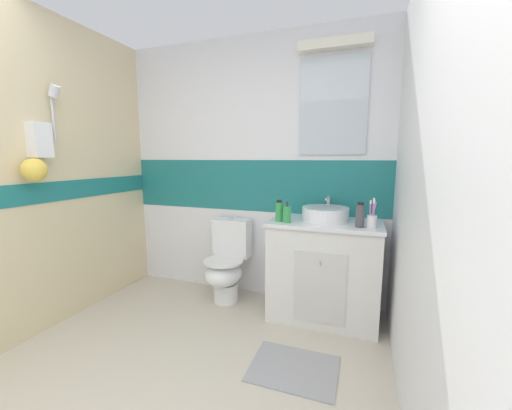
{
  "coord_description": "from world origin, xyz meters",
  "views": [
    {
      "loc": [
        1.05,
        -0.4,
        1.37
      ],
      "look_at": [
        0.29,
        1.76,
        1.02
      ],
      "focal_mm": 21.36,
      "sensor_mm": 36.0,
      "label": 1
    }
  ],
  "objects_px": {
    "toilet": "(227,263)",
    "sink_basin": "(325,213)",
    "toothbrush_cup": "(372,220)",
    "soap_dispenser": "(287,214)",
    "shampoo_bottle_tall": "(360,215)",
    "mouthwash_bottle": "(279,211)"
  },
  "relations": [
    {
      "from": "toilet",
      "to": "mouthwash_bottle",
      "type": "height_order",
      "value": "mouthwash_bottle"
    },
    {
      "from": "toilet",
      "to": "shampoo_bottle_tall",
      "type": "xyz_separation_m",
      "value": [
        1.19,
        -0.17,
        0.58
      ]
    },
    {
      "from": "toothbrush_cup",
      "to": "shampoo_bottle_tall",
      "type": "xyz_separation_m",
      "value": [
        -0.08,
        -0.01,
        0.03
      ]
    },
    {
      "from": "toilet",
      "to": "toothbrush_cup",
      "type": "distance_m",
      "value": 1.4
    },
    {
      "from": "toilet",
      "to": "soap_dispenser",
      "type": "xyz_separation_m",
      "value": [
        0.63,
        -0.19,
        0.55
      ]
    },
    {
      "from": "toilet",
      "to": "soap_dispenser",
      "type": "bearing_deg",
      "value": -16.65
    },
    {
      "from": "toilet",
      "to": "shampoo_bottle_tall",
      "type": "bearing_deg",
      "value": -8.01
    },
    {
      "from": "toilet",
      "to": "soap_dispenser",
      "type": "distance_m",
      "value": 0.86
    },
    {
      "from": "toothbrush_cup",
      "to": "shampoo_bottle_tall",
      "type": "bearing_deg",
      "value": -174.91
    },
    {
      "from": "toilet",
      "to": "mouthwash_bottle",
      "type": "xyz_separation_m",
      "value": [
        0.56,
        -0.15,
        0.57
      ]
    },
    {
      "from": "toilet",
      "to": "soap_dispenser",
      "type": "relative_size",
      "value": 4.51
    },
    {
      "from": "sink_basin",
      "to": "mouthwash_bottle",
      "type": "relative_size",
      "value": 2.42
    },
    {
      "from": "toilet",
      "to": "sink_basin",
      "type": "bearing_deg",
      "value": 0.13
    },
    {
      "from": "toothbrush_cup",
      "to": "soap_dispenser",
      "type": "distance_m",
      "value": 0.65
    },
    {
      "from": "mouthwash_bottle",
      "to": "shampoo_bottle_tall",
      "type": "xyz_separation_m",
      "value": [
        0.64,
        -0.01,
        0.01
      ]
    },
    {
      "from": "sink_basin",
      "to": "soap_dispenser",
      "type": "xyz_separation_m",
      "value": [
        -0.28,
        -0.19,
        0.01
      ]
    },
    {
      "from": "toothbrush_cup",
      "to": "soap_dispenser",
      "type": "xyz_separation_m",
      "value": [
        -0.64,
        -0.03,
        0.01
      ]
    },
    {
      "from": "sink_basin",
      "to": "toothbrush_cup",
      "type": "distance_m",
      "value": 0.4
    },
    {
      "from": "sink_basin",
      "to": "soap_dispenser",
      "type": "distance_m",
      "value": 0.34
    },
    {
      "from": "toilet",
      "to": "toothbrush_cup",
      "type": "xyz_separation_m",
      "value": [
        1.28,
        -0.16,
        0.54
      ]
    },
    {
      "from": "sink_basin",
      "to": "soap_dispenser",
      "type": "height_order",
      "value": "sink_basin"
    },
    {
      "from": "sink_basin",
      "to": "toothbrush_cup",
      "type": "xyz_separation_m",
      "value": [
        0.36,
        -0.16,
        -0.0
      ]
    }
  ]
}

